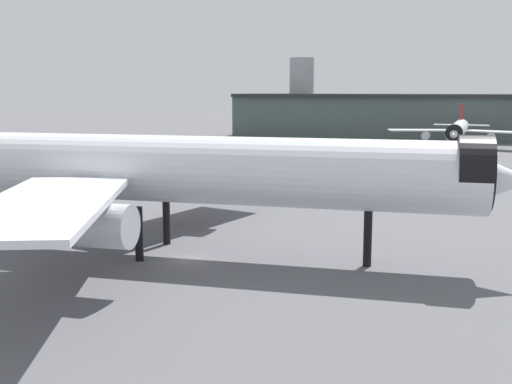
{
  "coord_description": "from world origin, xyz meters",
  "views": [
    {
      "loc": [
        27.22,
        -55.83,
        16.91
      ],
      "look_at": [
        6.36,
        2.72,
        6.83
      ],
      "focal_mm": 44.51,
      "sensor_mm": 36.0,
      "label": 1
    }
  ],
  "objects": [
    {
      "name": "airliner_near_gate",
      "position": [
        -2.05,
        1.92,
        8.73
      ],
      "size": [
        68.42,
        62.11,
        19.8
      ],
      "rotation": [
        0.0,
        0.0,
        0.09
      ],
      "color": "silver",
      "rests_on": "ground"
    },
    {
      "name": "terminal_building",
      "position": [
        27.35,
        173.82,
        7.94
      ],
      "size": [
        177.46,
        30.46,
        28.34
      ],
      "rotation": [
        0.0,
        0.0,
        0.02
      ],
      "color": "#475651",
      "rests_on": "ground"
    },
    {
      "name": "service_truck_front",
      "position": [
        1.64,
        43.31,
        1.59
      ],
      "size": [
        5.58,
        2.75,
        3.0
      ],
      "rotation": [
        0.0,
        0.0,
        0.04
      ],
      "color": "black",
      "rests_on": "ground"
    },
    {
      "name": "airliner_far_taxiway",
      "position": [
        20.77,
        133.94,
        5.49
      ],
      "size": [
        41.03,
        44.83,
        12.46
      ],
      "rotation": [
        0.0,
        0.0,
        4.7
      ],
      "color": "silver",
      "rests_on": "ground"
    },
    {
      "name": "ground",
      "position": [
        0.0,
        0.0,
        0.0
      ],
      "size": [
        900.0,
        900.0,
        0.0
      ],
      "primitive_type": "plane",
      "color": "#56565B"
    }
  ]
}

